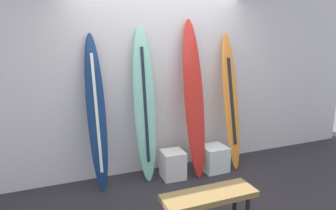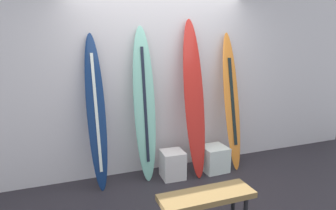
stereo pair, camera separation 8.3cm
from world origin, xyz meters
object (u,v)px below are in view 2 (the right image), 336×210
(display_block_left, at_px, (173,164))
(surfboard_navy, at_px, (96,113))
(display_block_center, at_px, (214,159))
(bench, at_px, (207,199))
(surfboard_sunset, at_px, (232,102))
(surfboard_crimson, at_px, (194,100))
(surfboard_seafoam, at_px, (144,105))

(display_block_left, bearing_deg, surfboard_navy, 172.01)
(display_block_center, height_order, bench, bench)
(surfboard_navy, relative_size, surfboard_sunset, 0.99)
(surfboard_sunset, xyz_separation_m, display_block_center, (-0.31, -0.09, -0.82))
(surfboard_crimson, bearing_deg, display_block_left, -168.88)
(surfboard_sunset, relative_size, bench, 2.07)
(display_block_center, bearing_deg, bench, -122.33)
(surfboard_seafoam, bearing_deg, display_block_left, -24.64)
(surfboard_navy, xyz_separation_m, bench, (0.87, -1.39, -0.63))
(surfboard_sunset, bearing_deg, surfboard_seafoam, 177.11)
(surfboard_sunset, height_order, display_block_left, surfboard_sunset)
(surfboard_crimson, distance_m, display_block_left, 0.96)
(surfboard_navy, relative_size, bench, 2.06)
(display_block_center, xyz_separation_m, bench, (-0.79, -1.25, 0.19))
(display_block_left, distance_m, bench, 1.27)
(surfboard_seafoam, xyz_separation_m, surfboard_crimson, (0.70, -0.09, 0.04))
(display_block_left, xyz_separation_m, display_block_center, (0.66, -0.00, -0.01))
(surfboard_sunset, distance_m, display_block_center, 0.88)
(bench, bearing_deg, surfboard_crimson, 70.11)
(surfboard_crimson, distance_m, surfboard_sunset, 0.63)
(surfboard_seafoam, bearing_deg, surfboard_navy, -178.20)
(surfboard_seafoam, distance_m, surfboard_sunset, 1.33)
(surfboard_navy, relative_size, display_block_center, 5.42)
(bench, bearing_deg, surfboard_sunset, 50.60)
(surfboard_seafoam, distance_m, bench, 1.58)
(surfboard_navy, xyz_separation_m, display_block_center, (1.66, -0.14, -0.82))
(surfboard_crimson, bearing_deg, surfboard_navy, 176.97)
(surfboard_crimson, bearing_deg, bench, -109.89)
(surfboard_navy, relative_size, surfboard_seafoam, 0.95)
(surfboard_navy, distance_m, surfboard_sunset, 1.97)
(display_block_left, height_order, display_block_center, display_block_left)
(surfboard_navy, xyz_separation_m, display_block_left, (1.00, -0.14, -0.81))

